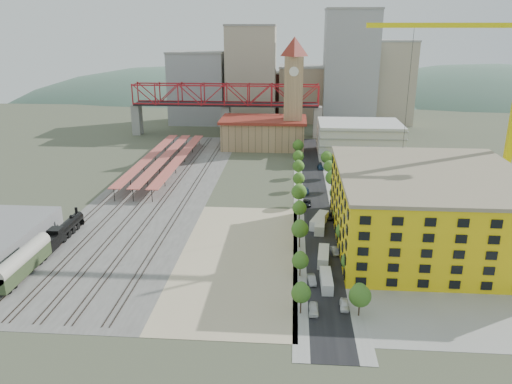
# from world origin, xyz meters

# --- Properties ---
(ground) EXTENTS (400.00, 400.00, 0.00)m
(ground) POSITION_xyz_m (0.00, 0.00, 0.00)
(ground) COLOR #474C38
(ground) RESTS_ON ground
(ballast_strip) EXTENTS (36.00, 165.00, 0.06)m
(ballast_strip) POSITION_xyz_m (-36.00, 17.50, 0.03)
(ballast_strip) COLOR #605E59
(ballast_strip) RESTS_ON ground
(dirt_lot) EXTENTS (28.00, 67.00, 0.06)m
(dirt_lot) POSITION_xyz_m (-4.00, -31.50, 0.03)
(dirt_lot) COLOR tan
(dirt_lot) RESTS_ON ground
(street_asphalt) EXTENTS (12.00, 170.00, 0.06)m
(street_asphalt) POSITION_xyz_m (16.00, 15.00, 0.03)
(street_asphalt) COLOR black
(street_asphalt) RESTS_ON ground
(sidewalk_west) EXTENTS (3.00, 170.00, 0.04)m
(sidewalk_west) POSITION_xyz_m (10.50, 15.00, 0.02)
(sidewalk_west) COLOR gray
(sidewalk_west) RESTS_ON ground
(sidewalk_east) EXTENTS (3.00, 170.00, 0.04)m
(sidewalk_east) POSITION_xyz_m (21.50, 15.00, 0.02)
(sidewalk_east) COLOR gray
(sidewalk_east) RESTS_ON ground
(construction_pad) EXTENTS (50.00, 90.00, 0.06)m
(construction_pad) POSITION_xyz_m (45.00, -20.00, 0.03)
(construction_pad) COLOR gray
(construction_pad) RESTS_ON ground
(rail_tracks) EXTENTS (26.56, 160.00, 0.18)m
(rail_tracks) POSITION_xyz_m (-37.80, 17.50, 0.15)
(rail_tracks) COLOR #382B23
(rail_tracks) RESTS_ON ground
(platform_canopies) EXTENTS (16.00, 80.00, 4.12)m
(platform_canopies) POSITION_xyz_m (-41.00, 45.00, 3.99)
(platform_canopies) COLOR #D45251
(platform_canopies) RESTS_ON ground
(station_hall) EXTENTS (38.00, 24.00, 13.10)m
(station_hall) POSITION_xyz_m (-5.00, 82.00, 6.67)
(station_hall) COLOR tan
(station_hall) RESTS_ON ground
(clock_tower) EXTENTS (12.00, 12.00, 52.00)m
(clock_tower) POSITION_xyz_m (8.00, 79.99, 28.70)
(clock_tower) COLOR tan
(clock_tower) RESTS_ON ground
(parking_garage) EXTENTS (34.00, 26.00, 14.00)m
(parking_garage) POSITION_xyz_m (36.00, 70.00, 7.00)
(parking_garage) COLOR silver
(parking_garage) RESTS_ON ground
(truss_bridge) EXTENTS (94.00, 9.60, 25.60)m
(truss_bridge) POSITION_xyz_m (-25.00, 105.00, 18.86)
(truss_bridge) COLOR gray
(truss_bridge) RESTS_ON ground
(construction_building) EXTENTS (44.60, 50.60, 18.80)m
(construction_building) POSITION_xyz_m (42.00, -20.00, 9.41)
(construction_building) COLOR yellow
(construction_building) RESTS_ON ground
(street_trees) EXTENTS (15.40, 124.40, 8.00)m
(street_trees) POSITION_xyz_m (16.00, 5.00, 0.00)
(street_trees) COLOR #356B20
(street_trees) RESTS_ON ground
(skyline) EXTENTS (133.00, 46.00, 60.00)m
(skyline) POSITION_xyz_m (7.47, 142.31, 22.81)
(skyline) COLOR #9EA0A3
(skyline) RESTS_ON ground
(distant_hills) EXTENTS (647.00, 264.00, 227.00)m
(distant_hills) POSITION_xyz_m (45.28, 260.00, -79.54)
(distant_hills) COLOR #4C6B59
(distant_hills) RESTS_ON ground
(locomotive) EXTENTS (3.09, 23.82, 5.95)m
(locomotive) POSITION_xyz_m (-50.00, -24.94, 2.22)
(locomotive) COLOR black
(locomotive) RESTS_ON ground
(coach) EXTENTS (3.42, 19.85, 6.23)m
(coach) POSITION_xyz_m (-50.00, -44.35, 3.31)
(coach) COLOR #2E3E22
(coach) RESTS_ON ground
(tower_crane) EXTENTS (57.41, 2.88, 61.30)m
(tower_crane) POSITION_xyz_m (65.71, 4.75, 37.83)
(tower_crane) COLOR yellow
(tower_crane) RESTS_ON ground
(site_trailer_a) EXTENTS (2.48, 8.96, 2.44)m
(site_trailer_a) POSITION_xyz_m (16.00, -43.95, 1.22)
(site_trailer_a) COLOR silver
(site_trailer_a) RESTS_ON ground
(site_trailer_b) EXTENTS (3.21, 9.44, 2.54)m
(site_trailer_b) POSITION_xyz_m (16.00, -32.31, 1.27)
(site_trailer_b) COLOR silver
(site_trailer_b) RESTS_ON ground
(site_trailer_c) EXTENTS (3.31, 10.05, 2.71)m
(site_trailer_c) POSITION_xyz_m (16.00, -13.19, 1.35)
(site_trailer_c) COLOR silver
(site_trailer_c) RESTS_ON ground
(site_trailer_d) EXTENTS (5.69, 10.49, 2.78)m
(site_trailer_d) POSITION_xyz_m (16.00, -10.21, 1.39)
(site_trailer_d) COLOR silver
(site_trailer_d) RESTS_ON ground
(car_0) EXTENTS (1.94, 4.63, 1.56)m
(car_0) POSITION_xyz_m (13.00, -54.64, 0.78)
(car_0) COLOR silver
(car_0) RESTS_ON ground
(car_1) EXTENTS (2.09, 4.68, 1.49)m
(car_1) POSITION_xyz_m (13.00, -42.85, 0.75)
(car_1) COLOR gray
(car_1) RESTS_ON ground
(car_2) EXTENTS (2.61, 5.48, 1.51)m
(car_2) POSITION_xyz_m (13.00, 5.51, 0.76)
(car_2) COLOR black
(car_2) RESTS_ON ground
(car_3) EXTENTS (2.02, 4.73, 1.36)m
(car_3) POSITION_xyz_m (13.00, 17.05, 0.68)
(car_3) COLOR navy
(car_3) RESTS_ON ground
(car_4) EXTENTS (1.93, 4.44, 1.49)m
(car_4) POSITION_xyz_m (19.00, -52.55, 0.75)
(car_4) COLOR white
(car_4) RESTS_ON ground
(car_5) EXTENTS (2.00, 4.39, 1.40)m
(car_5) POSITION_xyz_m (19.00, -27.95, 0.70)
(car_5) COLOR gray
(car_5) RESTS_ON ground
(car_6) EXTENTS (2.77, 5.23, 1.40)m
(car_6) POSITION_xyz_m (19.00, -4.86, 0.70)
(car_6) COLOR black
(car_6) RESTS_ON ground
(car_7) EXTENTS (2.44, 5.18, 1.46)m
(car_7) POSITION_xyz_m (19.00, 47.09, 0.73)
(car_7) COLOR navy
(car_7) RESTS_ON ground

